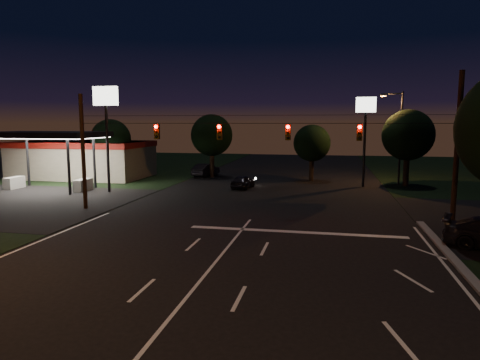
# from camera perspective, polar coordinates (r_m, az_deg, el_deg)

# --- Properties ---
(ground) EXTENTS (140.00, 140.00, 0.00)m
(ground) POSITION_cam_1_polar(r_m,az_deg,el_deg) (14.07, -9.45, -17.83)
(ground) COLOR black
(ground) RESTS_ON ground
(stop_bar) EXTENTS (12.00, 0.50, 0.01)m
(stop_bar) POSITION_cam_1_polar(r_m,az_deg,el_deg) (24.14, 7.36, -6.87)
(stop_bar) COLOR silver
(stop_bar) RESTS_ON ground
(utility_pole_right) EXTENTS (0.30, 0.30, 9.00)m
(utility_pole_right) POSITION_cam_1_polar(r_m,az_deg,el_deg) (28.44, 26.41, -5.41)
(utility_pole_right) COLOR black
(utility_pole_right) RESTS_ON ground
(utility_pole_left) EXTENTS (0.28, 0.28, 8.00)m
(utility_pole_left) POSITION_cam_1_polar(r_m,az_deg,el_deg) (32.16, -19.86, -3.63)
(utility_pole_left) COLOR black
(utility_pole_left) RESTS_ON ground
(signal_span) EXTENTS (24.00, 0.40, 1.56)m
(signal_span) POSITION_cam_1_polar(r_m,az_deg,el_deg) (27.20, 1.78, 6.52)
(signal_span) COLOR black
(signal_span) RESTS_ON ground
(gas_station) EXTENTS (14.20, 16.10, 5.25)m
(gas_station) POSITION_cam_1_polar(r_m,az_deg,el_deg) (50.00, -20.44, 2.97)
(gas_station) COLOR gray
(gas_station) RESTS_ON ground
(pole_sign_left_near) EXTENTS (2.20, 0.30, 9.10)m
(pole_sign_left_near) POSITION_cam_1_polar(r_m,az_deg,el_deg) (38.66, -17.43, 8.69)
(pole_sign_left_near) COLOR black
(pole_sign_left_near) RESTS_ON ground
(pole_sign_right) EXTENTS (1.80, 0.30, 8.40)m
(pole_sign_right) POSITION_cam_1_polar(r_m,az_deg,el_deg) (41.95, 16.37, 7.61)
(pole_sign_right) COLOR black
(pole_sign_right) RESTS_ON ground
(street_light_right_far) EXTENTS (2.20, 0.35, 9.00)m
(street_light_right_far) POSITION_cam_1_polar(r_m,az_deg,el_deg) (44.31, 20.32, 6.14)
(street_light_right_far) COLOR black
(street_light_right_far) RESTS_ON ground
(tree_far_a) EXTENTS (4.20, 4.20, 6.42)m
(tree_far_a) POSITION_cam_1_polar(r_m,az_deg,el_deg) (47.71, -16.75, 5.18)
(tree_far_a) COLOR black
(tree_far_a) RESTS_ON ground
(tree_far_b) EXTENTS (4.60, 4.60, 6.98)m
(tree_far_b) POSITION_cam_1_polar(r_m,az_deg,el_deg) (47.68, -3.73, 5.91)
(tree_far_b) COLOR black
(tree_far_b) RESTS_ON ground
(tree_far_c) EXTENTS (3.80, 3.80, 5.86)m
(tree_far_c) POSITION_cam_1_polar(r_m,az_deg,el_deg) (45.01, 9.59, 4.81)
(tree_far_c) COLOR black
(tree_far_c) RESTS_ON ground
(tree_far_d) EXTENTS (4.80, 4.80, 7.30)m
(tree_far_d) POSITION_cam_1_polar(r_m,az_deg,el_deg) (43.59, 21.48, 5.52)
(tree_far_d) COLOR black
(tree_far_d) RESTS_ON ground
(car_oncoming_a) EXTENTS (1.91, 3.76, 1.23)m
(car_oncoming_a) POSITION_cam_1_polar(r_m,az_deg,el_deg) (39.56, 0.40, -0.24)
(car_oncoming_a) COLOR black
(car_oncoming_a) RESTS_ON ground
(car_oncoming_b) EXTENTS (2.32, 4.51, 1.42)m
(car_oncoming_b) POSITION_cam_1_polar(r_m,az_deg,el_deg) (48.90, -4.57, 1.36)
(car_oncoming_b) COLOR black
(car_oncoming_b) RESTS_ON ground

